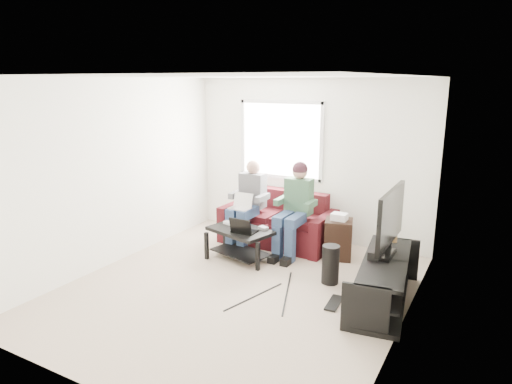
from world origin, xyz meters
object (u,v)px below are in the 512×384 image
tv_stand (384,283)px  end_table (338,238)px  sofa (279,224)px  coffee_table (240,237)px  tv (390,219)px  subwoofer (331,264)px

tv_stand → end_table: bearing=130.7°
sofa → tv_stand: (1.99, -1.25, -0.06)m
coffee_table → end_table: 1.44m
coffee_table → end_table: end_table is taller
tv_stand → tv: size_ratio=1.55×
coffee_table → subwoofer: size_ratio=2.03×
sofa → tv: (1.99, -1.15, 0.70)m
coffee_table → tv_stand: bearing=-9.2°
tv → end_table: (-0.93, 0.99, -0.70)m
tv → subwoofer: size_ratio=2.17×
sofa → subwoofer: sofa is taller
tv_stand → tv: bearing=91.5°
coffee_table → subwoofer: subwoofer is taller
sofa → coffee_table: 0.91m
tv_stand → end_table: size_ratio=2.51×
tv_stand → end_table: (-0.94, 1.09, 0.06)m
tv_stand → coffee_table: bearing=170.8°
tv → subwoofer: (-0.73, 0.11, -0.75)m
tv → end_table: size_ratio=1.62×
sofa → subwoofer: size_ratio=3.48×
tv_stand → subwoofer: (-0.74, 0.21, 0.01)m
coffee_table → end_table: size_ratio=1.51×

